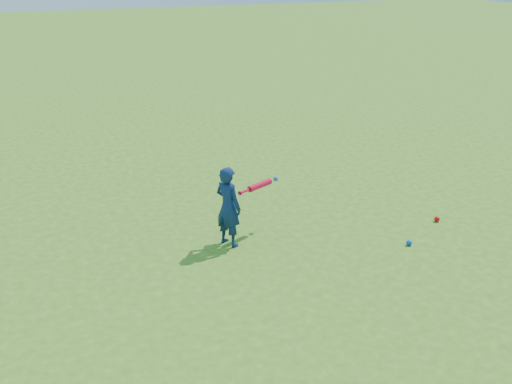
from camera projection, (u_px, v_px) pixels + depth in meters
ground at (249, 260)px, 6.76m from camera, size 80.00×80.00×0.00m
child at (228, 207)px, 6.96m from camera, size 0.38×0.44×1.03m
ground_ball_red at (437, 219)px, 7.75m from camera, size 0.08×0.08×0.08m
ground_ball_blue at (409, 243)px, 7.10m from camera, size 0.07×0.07×0.07m
bat_swing at (261, 185)px, 7.25m from camera, size 0.67×0.31×0.08m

